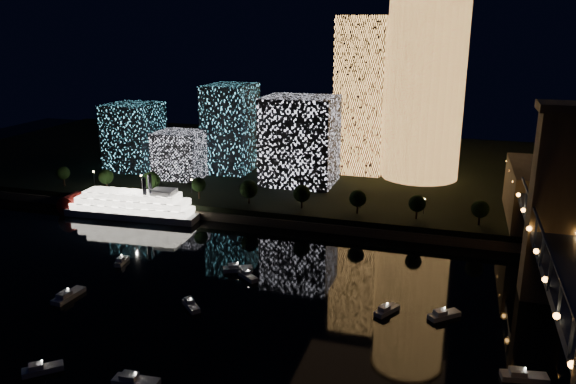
% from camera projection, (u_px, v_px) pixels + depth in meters
% --- Properties ---
extents(ground, '(520.00, 520.00, 0.00)m').
position_uv_depth(ground, '(235.00, 360.00, 117.60)').
color(ground, black).
rests_on(ground, ground).
extents(far_bank, '(420.00, 160.00, 5.00)m').
position_uv_depth(far_bank, '(363.00, 170.00, 263.72)').
color(far_bank, black).
rests_on(far_bank, ground).
extents(seawall, '(420.00, 6.00, 3.00)m').
position_uv_depth(seawall, '(325.00, 226.00, 192.42)').
color(seawall, '#6B5E4C').
rests_on(seawall, ground).
extents(tower_cylindrical, '(34.00, 34.00, 83.30)m').
position_uv_depth(tower_cylindrical, '(425.00, 78.00, 230.25)').
color(tower_cylindrical, '#FEAB51').
rests_on(tower_cylindrical, far_bank).
extents(tower_rectangular, '(20.93, 20.93, 66.61)m').
position_uv_depth(tower_rectangular, '(362.00, 96.00, 242.91)').
color(tower_rectangular, '#FEAB51').
rests_on(tower_rectangular, far_bank).
extents(midrise_blocks, '(103.10, 39.19, 38.09)m').
position_uv_depth(midrise_blocks, '(228.00, 137.00, 240.59)').
color(midrise_blocks, white).
rests_on(midrise_blocks, far_bank).
extents(riverboat, '(54.44, 14.51, 16.23)m').
position_uv_depth(riverboat, '(127.00, 205.00, 205.83)').
color(riverboat, silver).
rests_on(riverboat, ground).
extents(motorboats, '(115.51, 74.92, 2.78)m').
position_uv_depth(motorboats, '(240.00, 329.00, 128.18)').
color(motorboats, silver).
rests_on(motorboats, ground).
extents(esplanade_trees, '(165.62, 6.94, 8.97)m').
position_uv_depth(esplanade_trees, '(247.00, 189.00, 203.93)').
color(esplanade_trees, black).
rests_on(esplanade_trees, far_bank).
extents(street_lamps, '(132.70, 0.70, 5.65)m').
position_uv_depth(street_lamps, '(245.00, 188.00, 210.79)').
color(street_lamps, black).
rests_on(street_lamps, far_bank).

